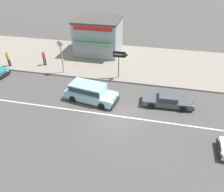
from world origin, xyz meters
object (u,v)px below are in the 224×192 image
at_px(street_clock, 61,50).
at_px(pedestrian_by_shop, 8,58).
at_px(shopfront_corner_warung, 99,36).
at_px(minivan_pale_blue_1, 90,92).
at_px(sedan_dark_grey_3, 168,100).
at_px(pedestrian_near_clock, 44,57).
at_px(arrow_signboard, 124,56).

relative_size(street_clock, pedestrian_by_shop, 2.09).
bearing_deg(shopfront_corner_warung, street_clock, -108.72).
bearing_deg(shopfront_corner_warung, minivan_pale_blue_1, -79.07).
xyz_separation_m(minivan_pale_blue_1, street_clock, (-4.26, 4.15, 1.92)).
xyz_separation_m(sedan_dark_grey_3, pedestrian_by_shop, (-17.65, 3.66, 0.61)).
bearing_deg(street_clock, minivan_pale_blue_1, -44.31).
xyz_separation_m(pedestrian_near_clock, shopfront_corner_warung, (5.03, 5.21, 1.14)).
height_order(minivan_pale_blue_1, shopfront_corner_warung, shopfront_corner_warung).
height_order(minivan_pale_blue_1, pedestrian_near_clock, pedestrian_near_clock).
xyz_separation_m(sedan_dark_grey_3, shopfront_corner_warung, (-8.80, 9.97, 1.73)).
height_order(sedan_dark_grey_3, pedestrian_by_shop, pedestrian_by_shop).
distance_m(arrow_signboard, pedestrian_near_clock, 9.54).
xyz_separation_m(street_clock, shopfront_corner_warung, (2.20, 6.49, -0.51)).
distance_m(sedan_dark_grey_3, street_clock, 11.76).
height_order(minivan_pale_blue_1, street_clock, street_clock).
height_order(pedestrian_near_clock, shopfront_corner_warung, shopfront_corner_warung).
bearing_deg(pedestrian_near_clock, street_clock, -24.32).
bearing_deg(pedestrian_near_clock, pedestrian_by_shop, -163.86).
bearing_deg(street_clock, sedan_dark_grey_3, -17.55).
distance_m(street_clock, pedestrian_by_shop, 6.84).
distance_m(sedan_dark_grey_3, pedestrian_near_clock, 14.64).
distance_m(pedestrian_by_shop, shopfront_corner_warung, 10.92).
bearing_deg(pedestrian_near_clock, shopfront_corner_warung, 46.03).
distance_m(pedestrian_near_clock, shopfront_corner_warung, 7.33).
bearing_deg(shopfront_corner_warung, pedestrian_near_clock, -133.97).
distance_m(minivan_pale_blue_1, pedestrian_near_clock, 8.93).
relative_size(minivan_pale_blue_1, shopfront_corner_warung, 0.86).
xyz_separation_m(minivan_pale_blue_1, pedestrian_near_clock, (-7.09, 5.43, 0.27)).
bearing_deg(arrow_signboard, pedestrian_near_clock, 173.19).
bearing_deg(arrow_signboard, street_clock, -178.60).
bearing_deg(arrow_signboard, sedan_dark_grey_3, -39.16).
distance_m(sedan_dark_grey_3, arrow_signboard, 6.12).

